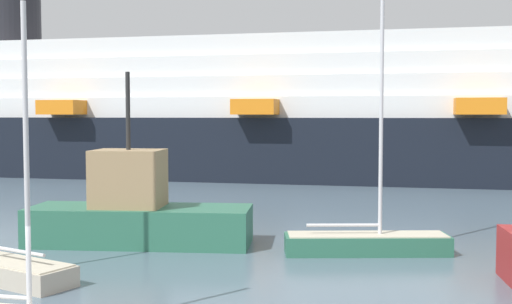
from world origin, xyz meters
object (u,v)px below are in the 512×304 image
(sailboat_0, at_px, (367,240))
(sailboat_3, at_px, (1,263))
(fishing_boat_0, at_px, (137,213))
(cruise_ship, at_px, (182,116))

(sailboat_0, height_order, sailboat_3, sailboat_3)
(sailboat_3, height_order, fishing_boat_0, sailboat_3)
(sailboat_0, relative_size, cruise_ship, 0.12)
(fishing_boat_0, bearing_deg, cruise_ship, -81.74)
(fishing_boat_0, bearing_deg, sailboat_3, 64.03)
(sailboat_3, xyz_separation_m, fishing_boat_0, (1.59, 5.80, 0.70))
(sailboat_0, bearing_deg, sailboat_3, -163.81)
(sailboat_0, xyz_separation_m, sailboat_3, (-10.11, -6.48, -0.01))
(fishing_boat_0, bearing_deg, sailboat_0, 174.01)
(sailboat_3, distance_m, cruise_ship, 33.94)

